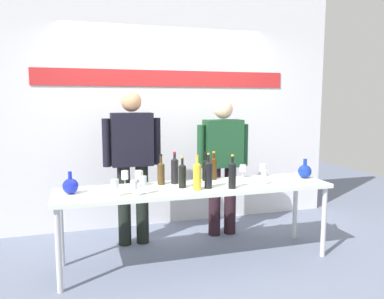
{
  "coord_description": "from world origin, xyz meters",
  "views": [
    {
      "loc": [
        -1.09,
        -3.45,
        1.6
      ],
      "look_at": [
        0.0,
        0.15,
        1.11
      ],
      "focal_mm": 35.47,
      "sensor_mm": 36.0,
      "label": 1
    }
  ],
  "objects_px": {
    "decanter_blue_right": "(305,171)",
    "wine_bottle_1": "(208,174)",
    "presenter_right": "(223,158)",
    "wine_bottle_6": "(175,170)",
    "wine_glass_right_0": "(263,168)",
    "display_table": "(196,192)",
    "wine_glass_right_1": "(264,175)",
    "wine_glass_left_2": "(125,175)",
    "wine_bottle_2": "(197,175)",
    "wine_bottle_5": "(232,174)",
    "wine_glass_left_3": "(139,175)",
    "wine_glass_left_4": "(143,182)",
    "presenter_left": "(132,157)",
    "wine_glass_left_1": "(115,184)",
    "decanter_blue_left": "(70,186)",
    "wine_glass_left_5": "(140,175)",
    "wine_bottle_3": "(161,172)",
    "wine_glass_right_2": "(243,168)",
    "wine_bottle_4": "(182,175)",
    "wine_bottle_0": "(206,169)",
    "wine_glass_left_0": "(134,185)",
    "wine_bottle_7": "(214,167)"
  },
  "relations": [
    {
      "from": "wine_glass_left_1",
      "to": "wine_glass_left_0",
      "type": "bearing_deg",
      "value": -12.56
    },
    {
      "from": "wine_bottle_6",
      "to": "wine_glass_left_5",
      "type": "relative_size",
      "value": 2.42
    },
    {
      "from": "decanter_blue_right",
      "to": "wine_glass_left_4",
      "type": "bearing_deg",
      "value": -173.32
    },
    {
      "from": "wine_glass_left_0",
      "to": "wine_bottle_2",
      "type": "bearing_deg",
      "value": 6.49
    },
    {
      "from": "wine_glass_left_5",
      "to": "wine_glass_left_4",
      "type": "bearing_deg",
      "value": -95.1
    },
    {
      "from": "decanter_blue_left",
      "to": "wine_bottle_2",
      "type": "xyz_separation_m",
      "value": [
        1.13,
        -0.19,
        0.07
      ]
    },
    {
      "from": "display_table",
      "to": "wine_glass_left_2",
      "type": "xyz_separation_m",
      "value": [
        -0.67,
        0.2,
        0.17
      ]
    },
    {
      "from": "wine_bottle_5",
      "to": "display_table",
      "type": "bearing_deg",
      "value": 147.07
    },
    {
      "from": "wine_glass_left_2",
      "to": "wine_bottle_6",
      "type": "bearing_deg",
      "value": -2.83
    },
    {
      "from": "decanter_blue_right",
      "to": "wine_bottle_7",
      "type": "distance_m",
      "value": 0.99
    },
    {
      "from": "decanter_blue_right",
      "to": "wine_glass_right_1",
      "type": "height_order",
      "value": "decanter_blue_right"
    },
    {
      "from": "wine_bottle_6",
      "to": "wine_glass_left_1",
      "type": "bearing_deg",
      "value": -150.04
    },
    {
      "from": "wine_bottle_2",
      "to": "wine_bottle_4",
      "type": "distance_m",
      "value": 0.17
    },
    {
      "from": "decanter_blue_left",
      "to": "wine_glass_left_4",
      "type": "height_order",
      "value": "decanter_blue_left"
    },
    {
      "from": "presenter_left",
      "to": "wine_glass_left_1",
      "type": "xyz_separation_m",
      "value": [
        -0.27,
        -0.84,
        -0.1
      ]
    },
    {
      "from": "display_table",
      "to": "decanter_blue_left",
      "type": "xyz_separation_m",
      "value": [
        -1.17,
        0.03,
        0.13
      ]
    },
    {
      "from": "presenter_right",
      "to": "wine_bottle_6",
      "type": "xyz_separation_m",
      "value": [
        -0.7,
        -0.48,
        -0.01
      ]
    },
    {
      "from": "wine_bottle_7",
      "to": "wine_glass_left_0",
      "type": "bearing_deg",
      "value": -152.7
    },
    {
      "from": "wine_bottle_4",
      "to": "wine_bottle_5",
      "type": "xyz_separation_m",
      "value": [
        0.44,
        -0.17,
        0.01
      ]
    },
    {
      "from": "wine_glass_right_0",
      "to": "display_table",
      "type": "bearing_deg",
      "value": -165.09
    },
    {
      "from": "decanter_blue_right",
      "to": "wine_glass_left_2",
      "type": "bearing_deg",
      "value": 175.02
    },
    {
      "from": "wine_glass_left_0",
      "to": "display_table",
      "type": "bearing_deg",
      "value": 19.2
    },
    {
      "from": "wine_bottle_6",
      "to": "wine_bottle_7",
      "type": "bearing_deg",
      "value": 9.34
    },
    {
      "from": "wine_bottle_0",
      "to": "wine_bottle_6",
      "type": "distance_m",
      "value": 0.35
    },
    {
      "from": "wine_glass_left_5",
      "to": "wine_glass_right_2",
      "type": "distance_m",
      "value": 1.11
    },
    {
      "from": "wine_glass_left_4",
      "to": "presenter_right",
      "type": "bearing_deg",
      "value": 37.45
    },
    {
      "from": "wine_bottle_1",
      "to": "wine_glass_left_2",
      "type": "height_order",
      "value": "wine_bottle_1"
    },
    {
      "from": "presenter_left",
      "to": "wine_glass_right_2",
      "type": "bearing_deg",
      "value": -20.27
    },
    {
      "from": "decanter_blue_right",
      "to": "wine_bottle_1",
      "type": "relative_size",
      "value": 0.62
    },
    {
      "from": "presenter_left",
      "to": "wine_bottle_5",
      "type": "distance_m",
      "value": 1.18
    },
    {
      "from": "wine_bottle_2",
      "to": "wine_glass_right_0",
      "type": "distance_m",
      "value": 0.95
    },
    {
      "from": "wine_bottle_4",
      "to": "wine_bottle_6",
      "type": "relative_size",
      "value": 0.94
    },
    {
      "from": "wine_bottle_6",
      "to": "wine_glass_left_1",
      "type": "height_order",
      "value": "wine_bottle_6"
    },
    {
      "from": "display_table",
      "to": "wine_bottle_2",
      "type": "bearing_deg",
      "value": -105.08
    },
    {
      "from": "wine_bottle_1",
      "to": "wine_glass_left_4",
      "type": "bearing_deg",
      "value": -174.57
    },
    {
      "from": "decanter_blue_left",
      "to": "wine_bottle_3",
      "type": "bearing_deg",
      "value": 9.24
    },
    {
      "from": "presenter_left",
      "to": "wine_glass_right_2",
      "type": "distance_m",
      "value": 1.21
    },
    {
      "from": "wine_glass_left_0",
      "to": "wine_glass_left_1",
      "type": "relative_size",
      "value": 0.92
    },
    {
      "from": "wine_glass_left_5",
      "to": "wine_glass_left_0",
      "type": "bearing_deg",
      "value": -104.81
    },
    {
      "from": "presenter_right",
      "to": "wine_bottle_6",
      "type": "distance_m",
      "value": 0.85
    },
    {
      "from": "wine_bottle_2",
      "to": "wine_glass_left_3",
      "type": "xyz_separation_m",
      "value": [
        -0.5,
        0.29,
        -0.03
      ]
    },
    {
      "from": "wine_bottle_4",
      "to": "display_table",
      "type": "bearing_deg",
      "value": 8.33
    },
    {
      "from": "wine_bottle_5",
      "to": "wine_glass_right_0",
      "type": "relative_size",
      "value": 2.24
    },
    {
      "from": "wine_bottle_3",
      "to": "wine_glass_right_2",
      "type": "bearing_deg",
      "value": 4.0
    },
    {
      "from": "wine_glass_left_0",
      "to": "wine_bottle_1",
      "type": "bearing_deg",
      "value": 8.37
    },
    {
      "from": "decanter_blue_right",
      "to": "wine_bottle_2",
      "type": "relative_size",
      "value": 0.63
    },
    {
      "from": "wine_bottle_3",
      "to": "wine_glass_left_0",
      "type": "xyz_separation_m",
      "value": [
        -0.33,
        -0.39,
        -0.02
      ]
    },
    {
      "from": "wine_bottle_1",
      "to": "wine_glass_left_3",
      "type": "xyz_separation_m",
      "value": [
        -0.62,
        0.26,
        -0.03
      ]
    },
    {
      "from": "wine_bottle_6",
      "to": "wine_glass_left_4",
      "type": "distance_m",
      "value": 0.51
    },
    {
      "from": "display_table",
      "to": "wine_glass_right_0",
      "type": "relative_size",
      "value": 18.5
    }
  ]
}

